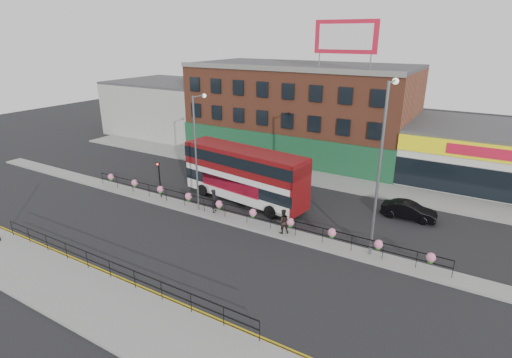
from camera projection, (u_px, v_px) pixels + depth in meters
The scene contains 19 objects.
ground at pixel (236, 221), 30.38m from camera, with size 120.00×120.00×0.00m, color black.
south_pavement at pixel (108, 308), 20.66m from camera, with size 60.00×4.00×0.15m, color gray.
north_pavement at pixel (302, 175), 40.04m from camera, with size 60.00×4.00×0.15m, color gray.
median at pixel (236, 220), 30.35m from camera, with size 60.00×1.60×0.15m, color gray.
yellow_line_inner at pixel (141, 286), 22.55m from camera, with size 60.00×0.10×0.01m, color gold.
yellow_line_outer at pixel (139, 288), 22.40m from camera, with size 60.00×0.10×0.01m, color gold.
brick_building at pixel (301, 110), 46.66m from camera, with size 25.00×12.21×10.30m.
supermarket at pixel (492, 155), 37.84m from camera, with size 15.00×12.25×5.30m.
warehouse_west at pixel (171, 107), 56.95m from camera, with size 15.50×12.00×7.30m.
billboard at pixel (346, 37), 36.77m from camera, with size 6.00×0.29×4.40m.
median_railing at pixel (236, 209), 30.02m from camera, with size 30.04×0.56×1.23m.
south_railing at pixel (109, 265), 22.86m from camera, with size 20.04×0.05×1.12m.
double_decker_bus at pixel (244, 170), 33.06m from camera, with size 11.63×4.16×4.60m.
car at pixel (409, 211), 30.62m from camera, with size 4.09×1.53×1.33m, color black.
pedestrian_a at pixel (214, 201), 31.33m from camera, with size 0.64×0.80×1.91m, color black.
pedestrian_b at pixel (283, 221), 28.01m from camera, with size 1.10×1.09×1.80m, color black.
lamp_column_west at pixel (197, 144), 30.42m from camera, with size 0.32×1.59×9.05m.
lamp_column_east at pixel (382, 157), 23.59m from camera, with size 0.39×1.91×10.88m.
traffic_light_median at pixel (159, 172), 33.70m from camera, with size 0.15×0.28×3.65m.
Camera 1 is at (15.38, -22.79, 13.41)m, focal length 28.00 mm.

